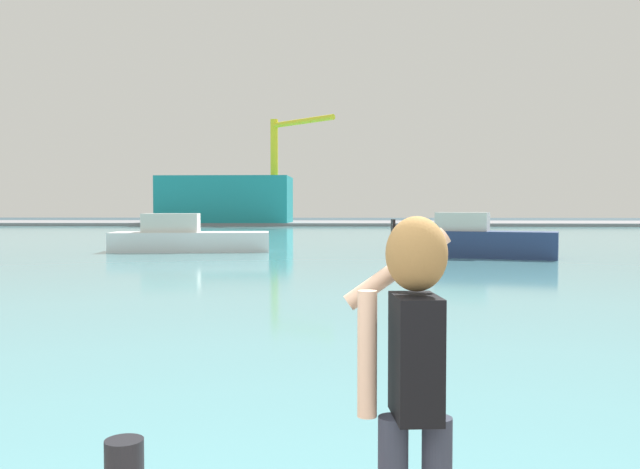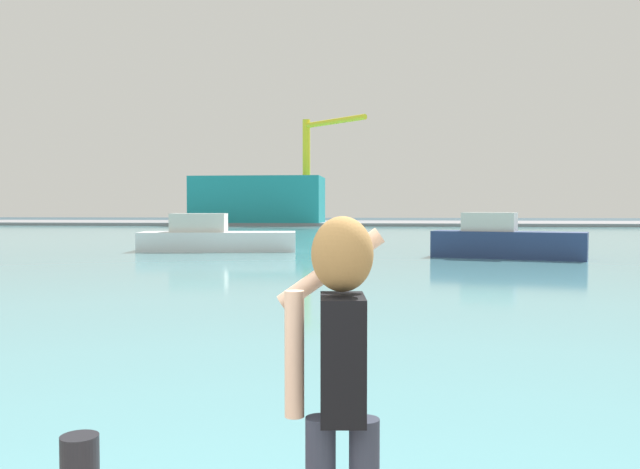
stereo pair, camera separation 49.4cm
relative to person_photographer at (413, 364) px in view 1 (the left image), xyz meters
The scene contains 8 objects.
ground_plane 49.07m from the person_photographer, 90.74° to the left, with size 220.00×220.00×0.00m, color #334751.
harbor_water 51.07m from the person_photographer, 90.71° to the left, with size 140.00×100.00×0.02m, color #599EA8.
far_shore_dock 91.05m from the person_photographer, 90.40° to the left, with size 140.00×20.00×0.41m, color gray.
person_photographer is the anchor object (origin of this frame).
boat_moored 33.11m from the person_photographer, 105.76° to the left, with size 8.49×3.67×2.01m.
boat_moored_2 28.72m from the person_photographer, 78.77° to the left, with size 7.02×3.81×2.09m.
warehouse_left 87.15m from the person_photographer, 101.28° to the left, with size 17.17×8.83×6.10m, color teal.
port_crane 84.83m from the person_photographer, 96.36° to the left, with size 8.78×8.61×13.65m.
Camera 1 is at (0.35, -2.07, 2.30)m, focal length 37.41 mm.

